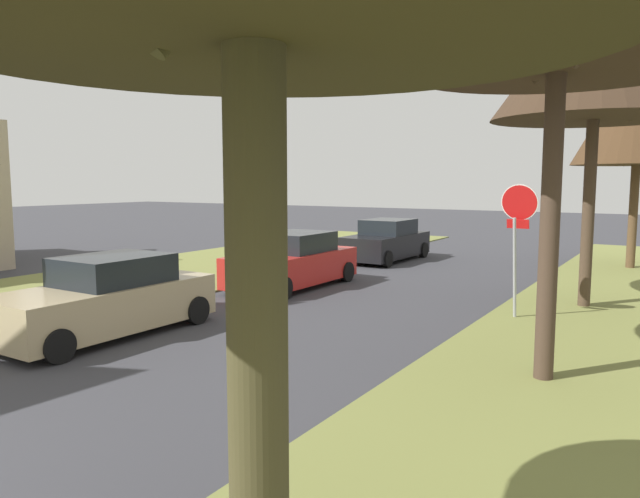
{
  "coord_description": "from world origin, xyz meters",
  "views": [
    {
      "loc": [
        7.37,
        -0.89,
        3.07
      ],
      "look_at": [
        1.29,
        8.9,
        1.74
      ],
      "focal_mm": 33.47,
      "sensor_mm": 36.0,
      "label": 1
    }
  ],
  "objects_px": {
    "street_tree_right_mid_b": "(597,48)",
    "street_tree_right_far": "(640,106)",
    "parked_sedan_red": "(293,262)",
    "stop_sign_far": "(518,222)",
    "parked_sedan_tan": "(107,299)",
    "parked_sedan_black": "(386,242)"
  },
  "relations": [
    {
      "from": "street_tree_right_far",
      "to": "parked_sedan_tan",
      "type": "xyz_separation_m",
      "value": [
        -8.11,
        -15.49,
        -4.84
      ]
    },
    {
      "from": "stop_sign_far",
      "to": "parked_sedan_red",
      "type": "xyz_separation_m",
      "value": [
        -6.48,
        0.75,
        -1.45
      ]
    },
    {
      "from": "street_tree_right_far",
      "to": "parked_sedan_red",
      "type": "height_order",
      "value": "street_tree_right_far"
    },
    {
      "from": "stop_sign_far",
      "to": "parked_sedan_tan",
      "type": "relative_size",
      "value": 0.67
    },
    {
      "from": "stop_sign_far",
      "to": "parked_sedan_tan",
      "type": "xyz_separation_m",
      "value": [
        -6.59,
        -5.66,
        -1.45
      ]
    },
    {
      "from": "street_tree_right_mid_b",
      "to": "parked_sedan_tan",
      "type": "relative_size",
      "value": 1.75
    },
    {
      "from": "street_tree_right_mid_b",
      "to": "parked_sedan_black",
      "type": "bearing_deg",
      "value": 145.92
    },
    {
      "from": "parked_sedan_tan",
      "to": "parked_sedan_black",
      "type": "distance_m",
      "value": 13.06
    },
    {
      "from": "street_tree_right_mid_b",
      "to": "street_tree_right_far",
      "type": "distance_m",
      "value": 7.75
    },
    {
      "from": "stop_sign_far",
      "to": "parked_sedan_black",
      "type": "height_order",
      "value": "stop_sign_far"
    },
    {
      "from": "stop_sign_far",
      "to": "street_tree_right_mid_b",
      "type": "distance_m",
      "value": 4.62
    },
    {
      "from": "street_tree_right_far",
      "to": "parked_sedan_red",
      "type": "distance_m",
      "value": 13.04
    },
    {
      "from": "street_tree_right_far",
      "to": "parked_sedan_tan",
      "type": "distance_m",
      "value": 18.15
    },
    {
      "from": "street_tree_right_far",
      "to": "parked_sedan_black",
      "type": "bearing_deg",
      "value": -163.47
    },
    {
      "from": "stop_sign_far",
      "to": "parked_sedan_tan",
      "type": "bearing_deg",
      "value": -139.33
    },
    {
      "from": "street_tree_right_mid_b",
      "to": "parked_sedan_red",
      "type": "relative_size",
      "value": 1.75
    },
    {
      "from": "parked_sedan_tan",
      "to": "parked_sedan_black",
      "type": "xyz_separation_m",
      "value": [
        -0.1,
        13.06,
        0.0
      ]
    },
    {
      "from": "parked_sedan_red",
      "to": "parked_sedan_tan",
      "type": "bearing_deg",
      "value": -90.95
    },
    {
      "from": "street_tree_right_mid_b",
      "to": "parked_sedan_red",
      "type": "xyz_separation_m",
      "value": [
        -7.6,
        -1.37,
        -5.4
      ]
    },
    {
      "from": "parked_sedan_tan",
      "to": "parked_sedan_black",
      "type": "height_order",
      "value": "same"
    },
    {
      "from": "street_tree_right_mid_b",
      "to": "parked_sedan_tan",
      "type": "height_order",
      "value": "street_tree_right_mid_b"
    },
    {
      "from": "street_tree_right_mid_b",
      "to": "street_tree_right_far",
      "type": "height_order",
      "value": "street_tree_right_mid_b"
    }
  ]
}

